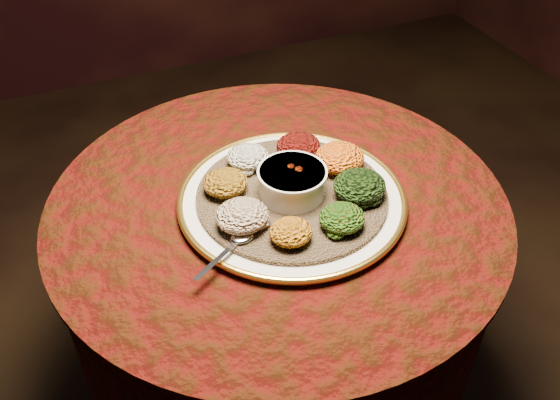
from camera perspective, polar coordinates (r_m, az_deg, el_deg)
name	(u,v)px	position (r m, az deg, el deg)	size (l,w,h in m)	color
table	(278,260)	(1.42, -0.21, -5.54)	(0.96, 0.96, 0.73)	black
platter	(292,200)	(1.28, 1.09, 0.04)	(0.47, 0.47, 0.02)	silver
injera	(292,196)	(1.27, 1.10, 0.41)	(0.39, 0.39, 0.01)	brown
stew_bowl	(292,181)	(1.25, 1.12, 1.78)	(0.14, 0.14, 0.06)	silver
spoon	(238,241)	(1.16, -3.85, -3.73)	(0.14, 0.09, 0.01)	silver
portion_ayib	(247,157)	(1.33, -2.99, 3.96)	(0.09, 0.09, 0.04)	silver
portion_kitfo	(298,146)	(1.36, 1.70, 4.95)	(0.10, 0.09, 0.05)	black
portion_tikil	(340,158)	(1.33, 5.47, 3.87)	(0.11, 0.10, 0.05)	#A5730D
portion_gomen	(360,186)	(1.26, 7.28, 1.30)	(0.11, 0.10, 0.05)	black
portion_mixveg	(342,218)	(1.18, 5.69, -1.65)	(0.09, 0.08, 0.04)	#993409
portion_kik	(291,232)	(1.15, 1.00, -2.95)	(0.08, 0.08, 0.04)	#BB6510
portion_timatim	(242,216)	(1.18, -3.48, -1.44)	(0.10, 0.10, 0.05)	#740907
portion_shiro	(225,183)	(1.26, -5.01, 1.58)	(0.09, 0.09, 0.04)	#8B6410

